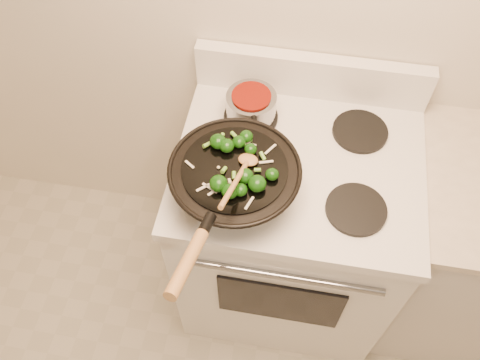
# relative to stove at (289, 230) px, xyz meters

# --- Properties ---
(stove) EXTENTS (0.78, 0.67, 1.08)m
(stove) POSITION_rel_stove_xyz_m (0.00, 0.00, 0.00)
(stove) COLOR white
(stove) RESTS_ON ground
(wok) EXTENTS (0.38, 0.63, 0.23)m
(wok) POSITION_rel_stove_xyz_m (-0.18, -0.16, 0.53)
(wok) COLOR black
(wok) RESTS_ON stove
(stirfry) EXTENTS (0.27, 0.26, 0.04)m
(stirfry) POSITION_rel_stove_xyz_m (-0.17, -0.16, 0.59)
(stirfry) COLOR #0F3809
(stirfry) RESTS_ON wok
(wooden_spoon) EXTENTS (0.07, 0.25, 0.11)m
(wooden_spoon) POSITION_rel_stove_xyz_m (-0.16, -0.19, 0.61)
(wooden_spoon) COLOR #A17140
(wooden_spoon) RESTS_ON wok
(saucepan) EXTENTS (0.16, 0.26, 0.10)m
(saucepan) POSITION_rel_stove_xyz_m (-0.18, 0.15, 0.51)
(saucepan) COLOR gray
(saucepan) RESTS_ON stove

